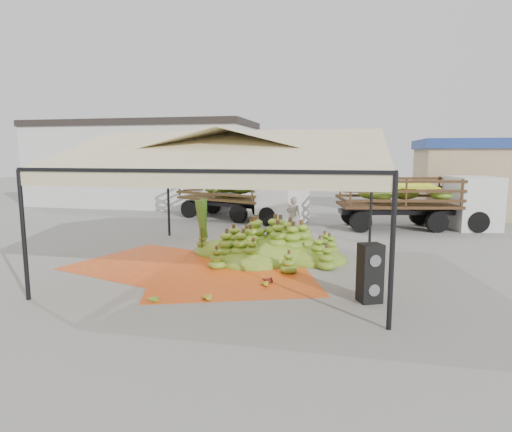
% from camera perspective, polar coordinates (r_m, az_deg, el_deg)
% --- Properties ---
extents(ground, '(90.00, 90.00, 0.00)m').
position_cam_1_polar(ground, '(13.02, -2.27, -6.58)').
color(ground, slate).
rests_on(ground, ground).
extents(canopy_tent, '(8.10, 8.10, 4.00)m').
position_cam_1_polar(canopy_tent, '(12.58, -2.36, 8.10)').
color(canopy_tent, black).
rests_on(canopy_tent, ground).
extents(building_white, '(14.30, 6.30, 5.40)m').
position_cam_1_polar(building_white, '(29.31, -14.59, 6.81)').
color(building_white, silver).
rests_on(building_white, ground).
extents(building_tan, '(6.30, 5.30, 4.10)m').
position_cam_1_polar(building_tan, '(26.12, 27.46, 4.59)').
color(building_tan, tan).
rests_on(building_tan, ground).
extents(tarp_left, '(5.16, 5.03, 0.01)m').
position_cam_1_polar(tarp_left, '(13.62, -13.46, -6.11)').
color(tarp_left, '#D45B14').
rests_on(tarp_left, ground).
extents(tarp_right, '(5.63, 5.77, 0.01)m').
position_cam_1_polar(tarp_right, '(12.16, -3.32, -7.63)').
color(tarp_right, '#D54314').
rests_on(tarp_right, ground).
extents(banana_heap, '(6.25, 5.52, 1.16)m').
position_cam_1_polar(banana_heap, '(13.97, 1.90, -3.10)').
color(banana_heap, '#547518').
rests_on(banana_heap, ground).
extents(hand_yellow_a, '(0.54, 0.50, 0.20)m').
position_cam_1_polar(hand_yellow_a, '(10.96, 0.78, -8.91)').
color(hand_yellow_a, '#AC9B22').
rests_on(hand_yellow_a, ground).
extents(hand_yellow_b, '(0.63, 0.61, 0.22)m').
position_cam_1_polar(hand_yellow_b, '(9.98, -7.05, -10.64)').
color(hand_yellow_b, gold).
rests_on(hand_yellow_b, ground).
extents(hand_red_a, '(0.60, 0.55, 0.22)m').
position_cam_1_polar(hand_red_a, '(11.35, 1.32, -8.26)').
color(hand_red_a, '#5D1915').
rests_on(hand_red_a, ground).
extents(hand_red_b, '(0.59, 0.56, 0.21)m').
position_cam_1_polar(hand_red_b, '(12.16, 3.75, -7.15)').
color(hand_red_b, '#511712').
rests_on(hand_red_b, ground).
extents(hand_green, '(0.44, 0.36, 0.20)m').
position_cam_1_polar(hand_green, '(10.22, -13.83, -10.45)').
color(hand_green, '#3B7418').
rests_on(hand_green, ground).
extents(hanging_bunches, '(1.74, 0.24, 0.20)m').
position_cam_1_polar(hanging_bunches, '(13.72, 0.81, 5.28)').
color(hanging_bunches, '#527F1A').
rests_on(hanging_bunches, ground).
extents(speaker_stack, '(0.62, 0.59, 1.34)m').
position_cam_1_polar(speaker_stack, '(10.08, 14.96, -7.35)').
color(speaker_stack, black).
rests_on(speaker_stack, ground).
extents(banana_leaves, '(0.96, 1.36, 3.70)m').
position_cam_1_polar(banana_leaves, '(14.62, -7.47, -4.99)').
color(banana_leaves, '#336A1C').
rests_on(banana_leaves, ground).
extents(vendor, '(0.63, 0.45, 1.62)m').
position_cam_1_polar(vendor, '(17.47, 5.01, -0.07)').
color(vendor, gray).
rests_on(vendor, ground).
extents(truck_left, '(7.05, 4.47, 2.29)m').
position_cam_1_polar(truck_left, '(21.68, -1.45, 3.20)').
color(truck_left, '#483318').
rests_on(truck_left, ground).
extents(truck_right, '(7.14, 3.63, 2.34)m').
position_cam_1_polar(truck_right, '(20.56, 21.34, 2.43)').
color(truck_right, '#492A18').
rests_on(truck_right, ground).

